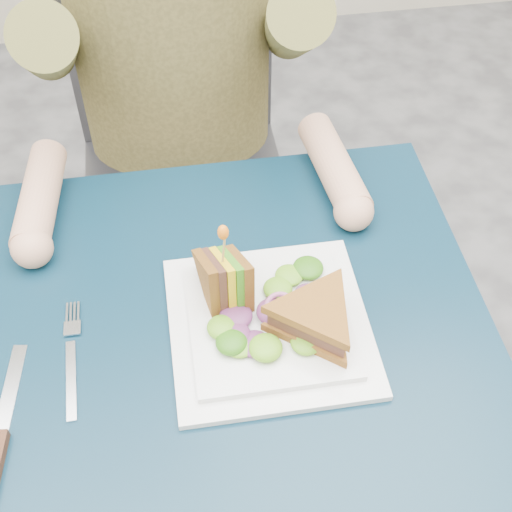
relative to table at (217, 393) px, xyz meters
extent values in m
cube|color=black|center=(0.00, 0.00, 0.06)|extent=(0.75, 0.75, 0.03)
cylinder|color=#595B5E|center=(-0.32, 0.32, -0.30)|extent=(0.04, 0.04, 0.70)
cylinder|color=#595B5E|center=(0.32, 0.32, -0.30)|extent=(0.04, 0.04, 0.70)
cube|color=#47474C|center=(0.00, 0.62, -0.20)|extent=(0.42, 0.40, 0.04)
cube|color=#47474C|center=(0.00, 0.80, 0.05)|extent=(0.42, 0.03, 0.46)
cylinder|color=#47474C|center=(-0.18, 0.45, -0.44)|extent=(0.02, 0.02, 0.43)
cylinder|color=#47474C|center=(0.18, 0.45, -0.44)|extent=(0.02, 0.02, 0.43)
cylinder|color=#47474C|center=(-0.18, 0.79, -0.44)|extent=(0.02, 0.02, 0.43)
cylinder|color=#47474C|center=(0.18, 0.79, -0.44)|extent=(0.02, 0.02, 0.43)
cylinder|color=#4F4724|center=(0.00, 0.60, 0.22)|extent=(0.34, 0.34, 0.52)
cylinder|color=brown|center=(-0.20, 0.51, 0.23)|extent=(0.15, 0.39, 0.31)
cylinder|color=tan|center=(-0.23, 0.31, 0.11)|extent=(0.08, 0.20, 0.06)
sphere|color=tan|center=(-0.23, 0.21, 0.11)|extent=(0.06, 0.06, 0.06)
cylinder|color=brown|center=(0.20, 0.51, 0.23)|extent=(0.15, 0.39, 0.31)
cylinder|color=tan|center=(0.23, 0.31, 0.11)|extent=(0.08, 0.20, 0.06)
sphere|color=tan|center=(0.23, 0.21, 0.11)|extent=(0.06, 0.06, 0.06)
cube|color=white|center=(0.08, 0.04, 0.08)|extent=(0.26, 0.26, 0.01)
cube|color=white|center=(0.08, 0.04, 0.09)|extent=(0.21, 0.21, 0.01)
cube|color=silver|center=(-0.18, 0.00, 0.08)|extent=(0.02, 0.12, 0.00)
cube|color=silver|center=(-0.18, 0.08, 0.08)|extent=(0.02, 0.02, 0.00)
cube|color=silver|center=(-0.19, 0.10, 0.08)|extent=(0.00, 0.03, 0.00)
cube|color=silver|center=(-0.18, 0.10, 0.08)|extent=(0.00, 0.03, 0.00)
cube|color=silver|center=(-0.18, 0.10, 0.08)|extent=(0.00, 0.03, 0.00)
cube|color=silver|center=(-0.17, 0.10, 0.08)|extent=(0.00, 0.03, 0.00)
cube|color=silver|center=(-0.25, -0.01, 0.08)|extent=(0.04, 0.14, 0.00)
cylinder|color=tan|center=(0.03, 0.08, 0.20)|extent=(0.01, 0.01, 0.06)
ellipsoid|color=orange|center=(0.03, 0.08, 0.23)|extent=(0.01, 0.01, 0.02)
torus|color=#9E4C7A|center=(0.09, 0.04, 0.11)|extent=(0.04, 0.04, 0.02)
camera|label=1|loc=(-0.02, -0.50, 0.85)|focal=50.00mm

